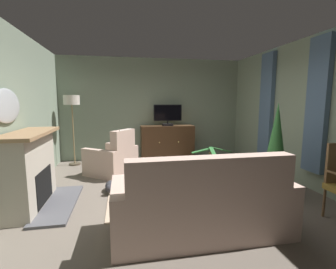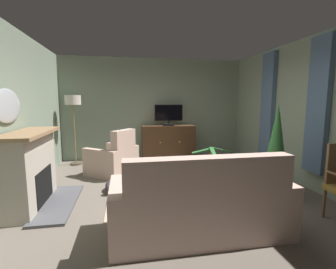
# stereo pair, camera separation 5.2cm
# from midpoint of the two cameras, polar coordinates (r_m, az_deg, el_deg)

# --- Properties ---
(ground_plane) EXTENTS (5.65, 6.30, 0.04)m
(ground_plane) POSITION_cam_midpoint_polar(r_m,az_deg,el_deg) (4.35, 1.24, -14.21)
(ground_plane) COLOR #665B51
(wall_back) EXTENTS (5.65, 0.10, 2.79)m
(wall_back) POSITION_cam_midpoint_polar(r_m,az_deg,el_deg) (6.89, -3.78, 6.06)
(wall_back) COLOR gray
(wall_back) RESTS_ON ground_plane
(wall_left) EXTENTS (0.10, 6.30, 2.79)m
(wall_left) POSITION_cam_midpoint_polar(r_m,az_deg,el_deg) (4.31, -34.54, 3.59)
(wall_left) COLOR gray
(wall_left) RESTS_ON ground_plane
(wall_right_with_window) EXTENTS (0.10, 6.30, 2.79)m
(wall_right_with_window) POSITION_cam_midpoint_polar(r_m,az_deg,el_deg) (5.22, 30.23, 4.42)
(wall_right_with_window) COLOR gray
(wall_right_with_window) RESTS_ON ground_plane
(curtain_panel_near) EXTENTS (0.10, 0.44, 2.35)m
(curtain_panel_near) POSITION_cam_midpoint_polar(r_m,az_deg,el_deg) (4.93, 31.56, 5.82)
(curtain_panel_near) COLOR slate
(curtain_panel_far) EXTENTS (0.10, 0.44, 2.35)m
(curtain_panel_far) POSITION_cam_midpoint_polar(r_m,az_deg,el_deg) (6.12, 22.06, 6.58)
(curtain_panel_far) COLOR slate
(rug_central) EXTENTS (2.36, 1.70, 0.01)m
(rug_central) POSITION_cam_midpoint_polar(r_m,az_deg,el_deg) (4.34, 1.81, -13.87)
(rug_central) COLOR tan
(rug_central) RESTS_ON ground_plane
(fireplace) EXTENTS (0.87, 1.47, 1.17)m
(fireplace) POSITION_cam_midpoint_polar(r_m,az_deg,el_deg) (4.24, -29.97, -7.69)
(fireplace) COLOR #4C4C51
(fireplace) RESTS_ON ground_plane
(wall_mirror_oval) EXTENTS (0.06, 0.88, 0.50)m
(wall_mirror_oval) POSITION_cam_midpoint_polar(r_m,az_deg,el_deg) (4.20, -34.13, 5.63)
(wall_mirror_oval) COLOR #B2B7BF
(tv_cabinet) EXTENTS (1.45, 0.47, 0.94)m
(tv_cabinet) POSITION_cam_midpoint_polar(r_m,az_deg,el_deg) (6.70, -0.37, -2.12)
(tv_cabinet) COLOR black
(tv_cabinet) RESTS_ON ground_plane
(television) EXTENTS (0.76, 0.20, 0.58)m
(television) POSITION_cam_midpoint_polar(r_m,az_deg,el_deg) (6.56, -0.29, 4.74)
(television) COLOR black
(television) RESTS_ON tv_cabinet
(coffee_table) EXTENTS (1.00, 0.62, 0.47)m
(coffee_table) POSITION_cam_midpoint_polar(r_m,az_deg,el_deg) (4.05, -0.11, -9.43)
(coffee_table) COLOR brown
(coffee_table) RESTS_ON ground_plane
(tv_remote) EXTENTS (0.18, 0.08, 0.02)m
(tv_remote) POSITION_cam_midpoint_polar(r_m,az_deg,el_deg) (4.02, -3.24, -8.56)
(tv_remote) COLOR black
(tv_remote) RESTS_ON coffee_table
(folded_newspaper) EXTENTS (0.30, 0.22, 0.01)m
(folded_newspaper) POSITION_cam_midpoint_polar(r_m,az_deg,el_deg) (4.10, -1.23, -8.34)
(folded_newspaper) COLOR silver
(folded_newspaper) RESTS_ON coffee_table
(sofa_floral) EXTENTS (2.14, 0.87, 1.04)m
(sofa_floral) POSITION_cam_midpoint_polar(r_m,az_deg,el_deg) (3.05, 7.72, -16.83)
(sofa_floral) COLOR #BC9E8E
(sofa_floral) RESTS_ON ground_plane
(armchair_facing_sofa) EXTENTS (1.23, 1.24, 1.03)m
(armchair_facing_sofa) POSITION_cam_midpoint_polar(r_m,az_deg,el_deg) (5.54, -13.15, -5.86)
(armchair_facing_sofa) COLOR #BC9E8E
(armchair_facing_sofa) RESTS_ON ground_plane
(potted_plant_tall_palm_by_window) EXTENTS (0.39, 0.39, 1.60)m
(potted_plant_tall_palm_by_window) POSITION_cam_midpoint_polar(r_m,az_deg,el_deg) (4.38, 23.86, -2.50)
(potted_plant_tall_palm_by_window) COLOR #99664C
(potted_plant_tall_palm_by_window) RESTS_ON ground_plane
(potted_plant_leafy_by_curtain) EXTENTS (0.88, 0.66, 0.69)m
(potted_plant_leafy_by_curtain) POSITION_cam_midpoint_polar(r_m,az_deg,el_deg) (5.13, 9.61, -8.74)
(potted_plant_leafy_by_curtain) COLOR #99664C
(potted_plant_leafy_by_curtain) RESTS_ON ground_plane
(cat) EXTENTS (0.19, 0.66, 0.20)m
(cat) POSITION_cam_midpoint_polar(r_m,az_deg,el_deg) (4.56, -13.82, -11.81)
(cat) COLOR #2D2D33
(cat) RESTS_ON ground_plane
(floor_lamp) EXTENTS (0.38, 0.38, 1.76)m
(floor_lamp) POSITION_cam_midpoint_polar(r_m,az_deg,el_deg) (6.48, -22.00, 6.15)
(floor_lamp) COLOR #4C4233
(floor_lamp) RESTS_ON ground_plane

